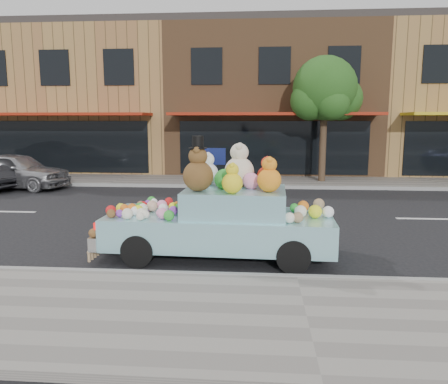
{
  "coord_description": "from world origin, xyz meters",
  "views": [
    {
      "loc": [
        -0.66,
        -11.92,
        2.65
      ],
      "look_at": [
        -1.32,
        -3.5,
        1.25
      ],
      "focal_mm": 35.0,
      "sensor_mm": 36.0,
      "label": 1
    }
  ],
  "objects": [
    {
      "name": "car_silver",
      "position": [
        -10.04,
        4.21,
        0.71
      ],
      "size": [
        4.36,
        2.34,
        1.41
      ],
      "primitive_type": "imported",
      "rotation": [
        0.0,
        0.0,
        1.4
      ],
      "color": "#A0A0A5",
      "rests_on": "ground"
    },
    {
      "name": "street_tree",
      "position": [
        2.03,
        6.55,
        3.69
      ],
      "size": [
        3.0,
        2.7,
        5.22
      ],
      "color": "#38281C",
      "rests_on": "ground"
    },
    {
      "name": "storefront_left",
      "position": [
        -10.0,
        11.97,
        3.64
      ],
      "size": [
        10.0,
        9.8,
        7.3
      ],
      "color": "olive",
      "rests_on": "ground"
    },
    {
      "name": "art_car",
      "position": [
        -1.37,
        -3.7,
        0.8
      ],
      "size": [
        4.55,
        1.92,
        2.36
      ],
      "rotation": [
        0.0,
        0.0,
        -0.04
      ],
      "color": "black",
      "rests_on": "ground"
    },
    {
      "name": "far_kerb",
      "position": [
        0.0,
        5.0,
        0.07
      ],
      "size": [
        60.0,
        0.12,
        0.13
      ],
      "primitive_type": "cube",
      "color": "gray",
      "rests_on": "ground"
    },
    {
      "name": "storefront_mid",
      "position": [
        0.0,
        11.97,
        3.64
      ],
      "size": [
        10.0,
        9.8,
        7.3
      ],
      "color": "brown",
      "rests_on": "ground"
    },
    {
      "name": "ground",
      "position": [
        0.0,
        0.0,
        0.0
      ],
      "size": [
        120.0,
        120.0,
        0.0
      ],
      "primitive_type": "plane",
      "color": "black",
      "rests_on": "ground"
    },
    {
      "name": "near_sidewalk",
      "position": [
        0.0,
        -6.5,
        0.06
      ],
      "size": [
        60.0,
        3.0,
        0.12
      ],
      "primitive_type": "cube",
      "color": "gray",
      "rests_on": "ground"
    },
    {
      "name": "near_kerb",
      "position": [
        0.0,
        -5.0,
        0.07
      ],
      "size": [
        60.0,
        0.12,
        0.13
      ],
      "primitive_type": "cube",
      "color": "gray",
      "rests_on": "ground"
    },
    {
      "name": "far_sidewalk",
      "position": [
        0.0,
        6.5,
        0.06
      ],
      "size": [
        60.0,
        3.0,
        0.12
      ],
      "primitive_type": "cube",
      "color": "gray",
      "rests_on": "ground"
    }
  ]
}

